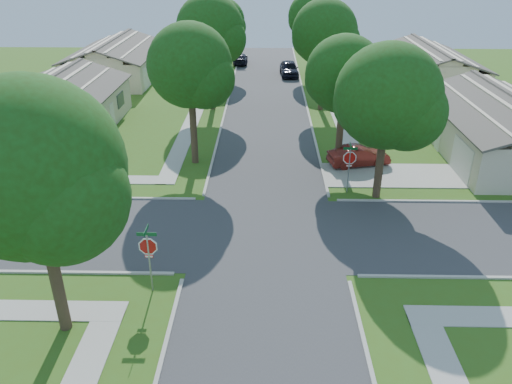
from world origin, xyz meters
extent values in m
plane|color=#3B5E19|center=(0.00, 0.00, 0.00)|extent=(100.00, 100.00, 0.00)
cube|color=#333335|center=(0.00, 0.00, 0.00)|extent=(7.00, 100.00, 0.02)
cube|color=#9E9B91|center=(6.10, 26.00, 0.02)|extent=(1.20, 40.00, 0.04)
cube|color=#9E9B91|center=(-6.10, 26.00, 0.02)|extent=(1.20, 40.00, 0.04)
cube|color=#9E9B91|center=(7.90, 7.10, 0.03)|extent=(8.80, 3.60, 0.05)
cube|color=gray|center=(-4.70, -4.70, 1.35)|extent=(0.06, 0.06, 2.70)
cylinder|color=white|center=(-4.70, -4.70, 2.15)|extent=(1.05, 0.02, 1.05)
cylinder|color=red|center=(-4.70, -4.70, 2.15)|extent=(0.90, 0.03, 0.90)
cube|color=red|center=(-4.70, -4.70, 1.68)|extent=(0.34, 0.03, 0.12)
cube|color=white|center=(-4.70, -4.70, 1.68)|extent=(0.30, 0.03, 0.08)
cube|color=#0C5426|center=(-4.70, -4.70, 2.72)|extent=(0.80, 0.02, 0.16)
cube|color=#0C5426|center=(-4.70, -4.70, 2.90)|extent=(0.02, 0.80, 0.16)
cube|color=gray|center=(4.70, 4.70, 1.35)|extent=(0.06, 0.06, 2.70)
cylinder|color=white|center=(4.70, 4.70, 2.15)|extent=(1.05, 0.02, 1.05)
cylinder|color=red|center=(4.70, 4.70, 2.15)|extent=(0.90, 0.03, 0.90)
cube|color=red|center=(4.70, 4.70, 1.68)|extent=(0.34, 0.03, 0.12)
cube|color=white|center=(4.70, 4.70, 1.68)|extent=(0.30, 0.03, 0.08)
cube|color=#0C5426|center=(4.70, 4.70, 2.72)|extent=(0.80, 0.02, 0.16)
cube|color=#0C5426|center=(4.70, 4.70, 2.90)|extent=(0.02, 0.80, 0.16)
cylinder|color=#38281C|center=(4.70, 9.00, 1.98)|extent=(0.44, 0.44, 3.95)
sphere|color=#1F4010|center=(4.70, 9.00, 5.88)|extent=(4.80, 4.80, 4.80)
sphere|color=#1F4010|center=(5.54, 8.52, 5.28)|extent=(3.46, 3.46, 3.46)
sphere|color=#1F4010|center=(3.98, 9.60, 5.40)|extent=(3.26, 3.26, 3.26)
cylinder|color=#38281C|center=(4.70, 21.00, 2.15)|extent=(0.44, 0.44, 4.30)
sphere|color=#1F4010|center=(4.70, 21.00, 6.51)|extent=(5.40, 5.40, 5.40)
sphere|color=#1F4010|center=(5.65, 20.46, 5.84)|extent=(3.89, 3.89, 3.89)
sphere|color=#1F4010|center=(3.89, 21.68, 5.97)|extent=(3.67, 3.67, 3.67)
cylinder|color=#38281C|center=(4.70, 34.00, 2.10)|extent=(0.44, 0.44, 4.20)
sphere|color=#1F4010|center=(4.70, 34.00, 6.22)|extent=(5.00, 5.00, 5.00)
sphere|color=#1F4010|center=(5.58, 33.50, 5.60)|extent=(3.60, 3.60, 3.60)
sphere|color=#1F4010|center=(3.95, 34.62, 5.72)|extent=(3.40, 3.40, 3.40)
cylinder|color=#38281C|center=(-4.70, 9.00, 2.12)|extent=(0.44, 0.44, 4.25)
sphere|color=#1F4010|center=(-4.70, 9.00, 6.37)|extent=(5.20, 5.20, 5.20)
sphere|color=#1F4010|center=(-3.79, 8.48, 5.72)|extent=(3.74, 3.74, 3.74)
sphere|color=#1F4010|center=(-5.48, 9.65, 5.85)|extent=(3.54, 3.54, 3.54)
cylinder|color=#38281C|center=(-4.70, 21.00, 2.22)|extent=(0.44, 0.44, 4.44)
sphere|color=#1F4010|center=(-4.70, 21.00, 6.76)|extent=(5.60, 5.60, 5.60)
sphere|color=#1F4010|center=(-3.72, 20.44, 6.06)|extent=(4.03, 4.03, 4.03)
sphere|color=#1F4010|center=(-5.54, 21.70, 6.20)|extent=(3.81, 3.81, 3.81)
cylinder|color=#38281C|center=(-4.70, 34.00, 1.95)|extent=(0.44, 0.44, 3.90)
sphere|color=#1F4010|center=(-4.70, 34.00, 5.74)|extent=(4.60, 4.60, 4.60)
sphere|color=#1F4010|center=(-3.90, 33.54, 5.16)|extent=(3.31, 3.31, 3.31)
sphere|color=#1F4010|center=(-5.39, 34.58, 5.28)|extent=(3.13, 3.13, 3.13)
cylinder|color=#38281C|center=(-7.50, -7.00, 2.02)|extent=(0.44, 0.44, 4.04)
sphere|color=#1F4010|center=(-7.50, -7.00, 6.55)|extent=(6.00, 6.00, 6.00)
sphere|color=#1F4010|center=(-6.45, -7.60, 5.80)|extent=(4.32, 4.32, 4.32)
sphere|color=#1F4010|center=(-8.40, -6.25, 5.95)|extent=(4.08, 4.08, 4.08)
cylinder|color=#38281C|center=(6.30, 4.20, 1.77)|extent=(0.44, 0.44, 3.54)
sphere|color=#1F4010|center=(6.30, 4.20, 5.86)|extent=(5.60, 5.60, 5.60)
sphere|color=#1F4010|center=(7.28, 3.64, 5.16)|extent=(4.03, 4.03, 4.03)
sphere|color=#1F4010|center=(5.46, 4.90, 5.30)|extent=(3.81, 3.81, 3.81)
cube|color=#C5B39C|center=(16.00, 11.00, 1.40)|extent=(8.00, 13.00, 2.80)
cube|color=#47423C|center=(14.00, 11.00, 3.45)|extent=(4.42, 13.60, 1.56)
cube|color=silver|center=(11.97, 7.10, 1.10)|extent=(0.06, 3.20, 2.20)
cube|color=silver|center=(11.97, 11.65, 1.00)|extent=(0.06, 0.90, 2.00)
cube|color=#1E2633|center=(11.97, 14.25, 1.55)|extent=(0.06, 1.80, 1.10)
cube|color=#C5B39C|center=(16.00, 29.00, 1.40)|extent=(8.00, 13.00, 2.80)
cube|color=#47423C|center=(18.00, 29.00, 3.45)|extent=(4.42, 13.60, 1.56)
cube|color=#47423C|center=(14.00, 29.00, 3.45)|extent=(4.42, 13.60, 1.56)
cube|color=silver|center=(11.97, 25.10, 1.10)|extent=(0.06, 3.20, 2.20)
cube|color=silver|center=(11.97, 29.65, 1.00)|extent=(0.06, 0.90, 2.00)
cube|color=#1E2633|center=(11.97, 32.25, 1.55)|extent=(0.06, 1.80, 1.10)
cube|color=#C5B39C|center=(-16.00, 15.00, 1.40)|extent=(8.00, 13.00, 2.80)
cube|color=#47423C|center=(-14.00, 15.00, 3.45)|extent=(4.42, 13.60, 1.56)
cube|color=#47423C|center=(-18.00, 15.00, 3.45)|extent=(4.42, 13.60, 1.56)
cube|color=silver|center=(-11.97, 11.10, 1.10)|extent=(0.06, 3.20, 2.20)
cube|color=silver|center=(-11.97, 15.65, 1.00)|extent=(0.06, 0.90, 2.00)
cube|color=#1E2633|center=(-11.97, 18.25, 1.55)|extent=(0.06, 1.80, 1.10)
cube|color=#C5B39C|center=(-16.00, 32.00, 1.40)|extent=(8.00, 13.00, 2.80)
cube|color=#47423C|center=(-14.00, 32.00, 3.45)|extent=(4.42, 13.60, 1.56)
cube|color=#47423C|center=(-18.00, 32.00, 3.45)|extent=(4.42, 13.60, 1.56)
cube|color=silver|center=(-11.97, 28.10, 1.10)|extent=(0.06, 3.20, 2.20)
cube|color=silver|center=(-11.97, 32.65, 1.00)|extent=(0.06, 0.90, 2.00)
cube|color=#1E2633|center=(-11.97, 35.25, 1.55)|extent=(0.06, 1.80, 1.10)
imported|color=#5A1712|center=(6.00, 8.70, 0.66)|extent=(4.19, 2.29, 1.31)
imported|color=black|center=(2.44, 33.58, 0.79)|extent=(2.12, 4.75, 1.59)
imported|color=black|center=(-3.20, 39.58, 0.61)|extent=(1.75, 4.22, 1.22)
camera|label=1|loc=(-0.05, -21.41, 12.91)|focal=35.00mm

